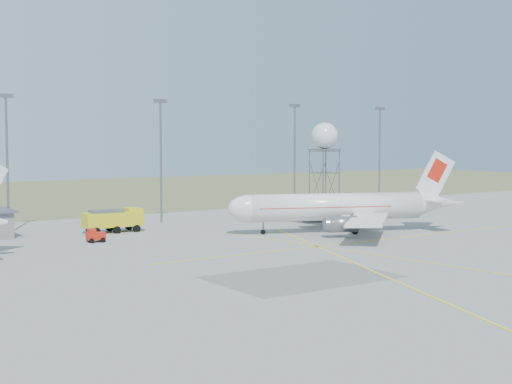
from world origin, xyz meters
TOP-DOWN VIEW (x-y plane):
  - grass_strip at (0.00, 140.00)m, footprint 400.00×120.00m
  - mast_a at (-35.00, 66.00)m, footprint 2.20×0.50m
  - mast_b at (-10.00, 66.00)m, footprint 2.20×0.50m
  - mast_c at (18.00, 66.00)m, footprint 2.20×0.50m
  - mast_d at (40.00, 66.00)m, footprint 2.20×0.50m
  - taxi_sign_near at (55.60, 72.00)m, footprint 1.60×0.17m
  - taxi_sign_far at (62.60, 72.00)m, footprint 1.60×0.17m
  - airliner_main at (6.21, 39.60)m, footprint 34.48×32.33m
  - radar_tower at (17.09, 56.18)m, footprint 4.65×4.65m
  - fire_truck at (-21.58, 58.42)m, footprint 8.86×3.69m
  - baggage_tug at (-27.89, 50.18)m, footprint 2.57×2.18m

SIDE VIEW (x-z plane):
  - grass_strip at x=0.00m, z-range 0.00..0.03m
  - baggage_tug at x=-27.89m, z-range -0.22..1.62m
  - taxi_sign_near at x=55.60m, z-range 0.29..1.49m
  - taxi_sign_far at x=62.60m, z-range 0.29..1.49m
  - fire_truck at x=-21.58m, z-range -0.07..3.45m
  - airliner_main at x=6.21m, z-range -2.35..9.80m
  - radar_tower at x=17.09m, z-range 1.03..17.87m
  - mast_a at x=-35.00m, z-range 1.82..22.32m
  - mast_b at x=-10.00m, z-range 1.82..22.32m
  - mast_c at x=18.00m, z-range 1.82..22.32m
  - mast_d at x=40.00m, z-range 1.82..22.32m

